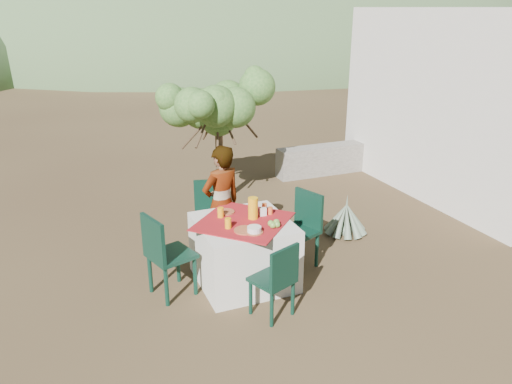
% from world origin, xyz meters
% --- Properties ---
extents(ground, '(160.00, 160.00, 0.00)m').
position_xyz_m(ground, '(0.00, 0.00, 0.00)').
color(ground, '#3A2A1A').
rests_on(ground, ground).
extents(table, '(1.30, 1.30, 0.76)m').
position_xyz_m(table, '(0.39, 0.24, 0.38)').
color(table, silver).
rests_on(table, ground).
extents(chair_far, '(0.50, 0.50, 0.90)m').
position_xyz_m(chair_far, '(0.32, 1.25, 0.50)').
color(chair_far, black).
rests_on(chair_far, ground).
extents(chair_near, '(0.49, 0.49, 0.82)m').
position_xyz_m(chair_near, '(0.44, -0.57, 0.46)').
color(chair_near, black).
rests_on(chair_near, ground).
extents(chair_left, '(0.55, 0.55, 0.96)m').
position_xyz_m(chair_left, '(-0.51, 0.26, 0.53)').
color(chair_left, black).
rests_on(chair_left, ground).
extents(chair_right, '(0.55, 0.55, 0.93)m').
position_xyz_m(chair_right, '(1.19, 0.35, 0.52)').
color(chair_right, black).
rests_on(chair_right, ground).
extents(person, '(0.62, 0.50, 1.48)m').
position_xyz_m(person, '(0.35, 0.86, 0.74)').
color(person, '#8C6651').
rests_on(person, ground).
extents(shrub_tree, '(1.59, 1.56, 1.88)m').
position_xyz_m(shrub_tree, '(0.98, 2.75, 1.48)').
color(shrub_tree, '#4D3A26').
rests_on(shrub_tree, ground).
extents(agave, '(0.61, 0.60, 0.64)m').
position_xyz_m(agave, '(2.18, 0.91, 0.22)').
color(agave, slate).
rests_on(agave, ground).
extents(guesthouse, '(3.20, 4.20, 3.00)m').
position_xyz_m(guesthouse, '(5.60, 1.80, 1.50)').
color(guesthouse, silver).
rests_on(guesthouse, ground).
extents(stone_wall, '(2.60, 0.35, 0.55)m').
position_xyz_m(stone_wall, '(3.60, 3.40, 0.28)').
color(stone_wall, gray).
rests_on(stone_wall, ground).
extents(hill_near_right, '(48.00, 48.00, 20.00)m').
position_xyz_m(hill_near_right, '(12.00, 36.00, 0.00)').
color(hill_near_right, '#35512D').
rests_on(hill_near_right, ground).
extents(hill_far_center, '(60.00, 60.00, 24.00)m').
position_xyz_m(hill_far_center, '(-4.00, 52.00, 0.00)').
color(hill_far_center, slate).
rests_on(hill_far_center, ground).
extents(hill_far_right, '(36.00, 36.00, 14.00)m').
position_xyz_m(hill_far_right, '(28.00, 46.00, 0.00)').
color(hill_far_right, slate).
rests_on(hill_far_right, ground).
extents(plate_far, '(0.21, 0.21, 0.01)m').
position_xyz_m(plate_far, '(0.29, 0.54, 0.77)').
color(plate_far, brown).
rests_on(plate_far, table).
extents(plate_near, '(0.24, 0.24, 0.01)m').
position_xyz_m(plate_near, '(0.32, -0.02, 0.77)').
color(plate_near, brown).
rests_on(plate_near, table).
extents(glass_far, '(0.07, 0.07, 0.12)m').
position_xyz_m(glass_far, '(0.19, 0.43, 0.82)').
color(glass_far, '#F8A20F').
rests_on(glass_far, table).
extents(glass_near, '(0.07, 0.07, 0.11)m').
position_xyz_m(glass_near, '(0.17, 0.12, 0.82)').
color(glass_near, '#F8A20F').
rests_on(glass_near, table).
extents(juice_pitcher, '(0.11, 0.11, 0.25)m').
position_xyz_m(juice_pitcher, '(0.52, 0.26, 0.89)').
color(juice_pitcher, '#F8A20F').
rests_on(juice_pitcher, table).
extents(bowl_plate, '(0.19, 0.19, 0.01)m').
position_xyz_m(bowl_plate, '(0.39, -0.10, 0.77)').
color(bowl_plate, brown).
rests_on(bowl_plate, table).
extents(white_bowl, '(0.15, 0.15, 0.06)m').
position_xyz_m(white_bowl, '(0.39, -0.10, 0.80)').
color(white_bowl, white).
rests_on(white_bowl, bowl_plate).
extents(jar_left, '(0.05, 0.05, 0.09)m').
position_xyz_m(jar_left, '(0.75, 0.30, 0.80)').
color(jar_left, orange).
rests_on(jar_left, table).
extents(jar_right, '(0.06, 0.06, 0.09)m').
position_xyz_m(jar_right, '(0.72, 0.42, 0.81)').
color(jar_right, orange).
rests_on(jar_right, table).
extents(napkin_holder, '(0.08, 0.05, 0.10)m').
position_xyz_m(napkin_holder, '(0.65, 0.29, 0.81)').
color(napkin_holder, white).
rests_on(napkin_holder, table).
extents(fruit_cluster, '(0.14, 0.13, 0.07)m').
position_xyz_m(fruit_cluster, '(0.65, -0.04, 0.80)').
color(fruit_cluster, '#6D9D39').
rests_on(fruit_cluster, table).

